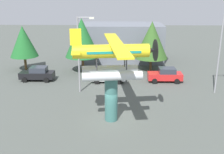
{
  "coord_description": "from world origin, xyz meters",
  "views": [
    {
      "loc": [
        0.6,
        -21.31,
        10.68
      ],
      "look_at": [
        0.0,
        3.0,
        2.97
      ],
      "focal_mm": 43.16,
      "sensor_mm": 36.0,
      "label": 1
    }
  ],
  "objects": [
    {
      "name": "storefront_building",
      "position": [
        1.19,
        22.0,
        2.9
      ],
      "size": [
        12.73,
        7.34,
        5.81
      ],
      "primitive_type": "cube",
      "color": "slate",
      "rests_on": "ground"
    },
    {
      "name": "tree_west",
      "position": [
        -12.63,
        15.41,
        4.12
      ],
      "size": [
        3.84,
        3.84,
        6.26
      ],
      "color": "brown",
      "rests_on": "ground"
    },
    {
      "name": "car_far_red",
      "position": [
        6.42,
        10.64,
        0.88
      ],
      "size": [
        4.2,
        2.02,
        1.76
      ],
      "rotation": [
        0.0,
        0.0,
        3.14
      ],
      "color": "red",
      "rests_on": "ground"
    },
    {
      "name": "tree_center_back",
      "position": [
        5.17,
        15.79,
        4.33
      ],
      "size": [
        4.59,
        4.59,
        6.89
      ],
      "color": "brown",
      "rests_on": "ground"
    },
    {
      "name": "car_near_black",
      "position": [
        -9.55,
        10.73,
        0.88
      ],
      "size": [
        4.2,
        2.02,
        1.76
      ],
      "rotation": [
        0.0,
        0.0,
        3.14
      ],
      "color": "black",
      "rests_on": "ground"
    },
    {
      "name": "floatplane_monument",
      "position": [
        0.13,
        0.02,
        5.63
      ],
      "size": [
        7.06,
        10.45,
        4.0
      ],
      "rotation": [
        0.0,
        0.0,
        0.13
      ],
      "color": "silver",
      "rests_on": "display_pedestal"
    },
    {
      "name": "streetlight_secondary",
      "position": [
        11.49,
        6.91,
        4.91
      ],
      "size": [
        1.84,
        0.28,
        8.54
      ],
      "color": "gray",
      "rests_on": "ground"
    },
    {
      "name": "tree_east",
      "position": [
        -4.35,
        14.73,
        4.78
      ],
      "size": [
        4.67,
        4.67,
        7.39
      ],
      "color": "brown",
      "rests_on": "ground"
    },
    {
      "name": "car_mid_white",
      "position": [
        -0.59,
        10.34,
        0.88
      ],
      "size": [
        4.2,
        2.02,
        1.76
      ],
      "rotation": [
        0.0,
        0.0,
        3.14
      ],
      "color": "white",
      "rests_on": "ground"
    },
    {
      "name": "display_pedestal",
      "position": [
        0.0,
        0.0,
        1.98
      ],
      "size": [
        1.1,
        1.1,
        3.95
      ],
      "primitive_type": "cylinder",
      "color": "#386B66",
      "rests_on": "ground"
    },
    {
      "name": "ground_plane",
      "position": [
        0.0,
        0.0,
        0.0
      ],
      "size": [
        140.0,
        140.0,
        0.0
      ],
      "primitive_type": "plane",
      "color": "#4C514C"
    },
    {
      "name": "streetlight_primary",
      "position": [
        -3.5,
        6.85,
        4.77
      ],
      "size": [
        1.84,
        0.28,
        8.26
      ],
      "color": "gray",
      "rests_on": "ground"
    }
  ]
}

